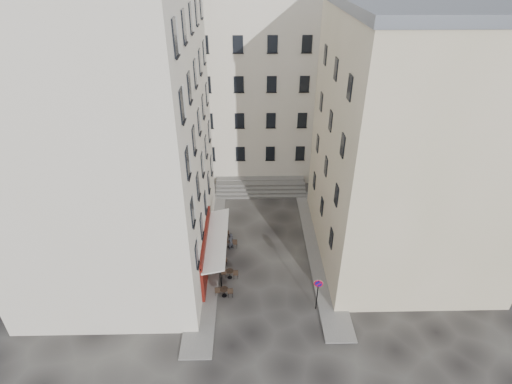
{
  "coord_description": "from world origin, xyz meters",
  "views": [
    {
      "loc": [
        -1.17,
        -22.2,
        21.03
      ],
      "look_at": [
        -0.64,
        4.0,
        5.06
      ],
      "focal_mm": 28.0,
      "sensor_mm": 36.0,
      "label": 1
    }
  ],
  "objects_px": {
    "no_parking_sign": "(318,289)",
    "bistro_table_a": "(224,291)",
    "pedestrian": "(231,241)",
    "bistro_table_b": "(230,273)"
  },
  "relations": [
    {
      "from": "no_parking_sign",
      "to": "bistro_table_a",
      "type": "xyz_separation_m",
      "value": [
        -6.31,
        1.31,
        -1.41
      ]
    },
    {
      "from": "pedestrian",
      "to": "bistro_table_a",
      "type": "bearing_deg",
      "value": 44.12
    },
    {
      "from": "no_parking_sign",
      "to": "bistro_table_a",
      "type": "distance_m",
      "value": 6.6
    },
    {
      "from": "bistro_table_b",
      "to": "pedestrian",
      "type": "xyz_separation_m",
      "value": [
        -0.03,
        3.41,
        0.32
      ]
    },
    {
      "from": "bistro_table_a",
      "to": "bistro_table_b",
      "type": "relative_size",
      "value": 1.0
    },
    {
      "from": "no_parking_sign",
      "to": "bistro_table_b",
      "type": "relative_size",
      "value": 2.08
    },
    {
      "from": "no_parking_sign",
      "to": "pedestrian",
      "type": "height_order",
      "value": "no_parking_sign"
    },
    {
      "from": "no_parking_sign",
      "to": "bistro_table_a",
      "type": "height_order",
      "value": "no_parking_sign"
    },
    {
      "from": "pedestrian",
      "to": "bistro_table_b",
      "type": "bearing_deg",
      "value": 47.94
    },
    {
      "from": "bistro_table_a",
      "to": "bistro_table_b",
      "type": "xyz_separation_m",
      "value": [
        0.33,
        1.82,
        0.0
      ]
    }
  ]
}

